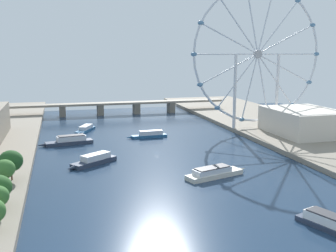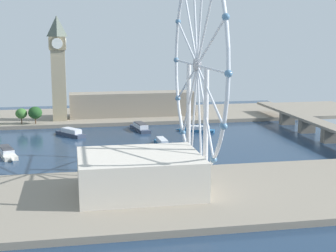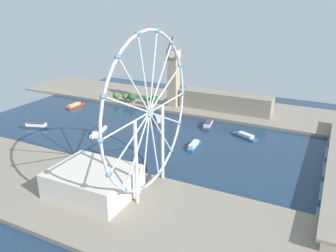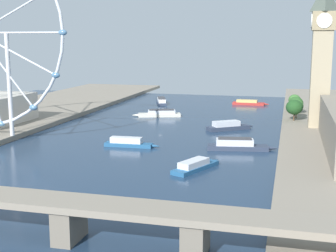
{
  "view_description": "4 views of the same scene",
  "coord_description": "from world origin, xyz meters",
  "px_view_note": "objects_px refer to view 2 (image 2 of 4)",
  "views": [
    {
      "loc": [
        -57.28,
        -237.59,
        61.99
      ],
      "look_at": [
        3.3,
        -14.88,
        19.23
      ],
      "focal_mm": 43.19,
      "sensor_mm": 36.0,
      "label": 1
    },
    {
      "loc": [
        340.04,
        -15.08,
        76.28
      ],
      "look_at": [
        -24.34,
        54.46,
        7.84
      ],
      "focal_mm": 54.56,
      "sensor_mm": 36.0,
      "label": 2
    },
    {
      "loc": [
        272.6,
        151.33,
        129.29
      ],
      "look_at": [
        0.9,
        15.3,
        14.48
      ],
      "focal_mm": 36.42,
      "sensor_mm": 36.0,
      "label": 3
    },
    {
      "loc": [
        -76.88,
        276.74,
        56.03
      ],
      "look_at": [
        -18.91,
        53.78,
        13.92
      ],
      "focal_mm": 50.41,
      "sensor_mm": 36.0,
      "label": 4
    }
  ],
  "objects_px": {
    "ferris_wheel": "(197,67)",
    "riverside_hall": "(140,173)",
    "clock_tower": "(58,66)",
    "tour_boat_3": "(197,129)",
    "tour_boat_4": "(70,133)",
    "parliament_block": "(133,104)",
    "tour_boat_5": "(162,142)",
    "tour_boat_2": "(140,127)",
    "tour_boat_1": "(6,152)",
    "river_bridge": "(318,125)"
  },
  "relations": [
    {
      "from": "tour_boat_2",
      "to": "parliament_block",
      "type": "bearing_deg",
      "value": -10.62
    },
    {
      "from": "tour_boat_3",
      "to": "parliament_block",
      "type": "bearing_deg",
      "value": -33.89
    },
    {
      "from": "clock_tower",
      "to": "ferris_wheel",
      "type": "xyz_separation_m",
      "value": [
        185.94,
        72.15,
        10.89
      ]
    },
    {
      "from": "ferris_wheel",
      "to": "river_bridge",
      "type": "xyz_separation_m",
      "value": [
        -91.48,
        114.7,
        -50.04
      ]
    },
    {
      "from": "river_bridge",
      "to": "clock_tower",
      "type": "bearing_deg",
      "value": -116.82
    },
    {
      "from": "parliament_block",
      "to": "tour_boat_1",
      "type": "bearing_deg",
      "value": -37.77
    },
    {
      "from": "riverside_hall",
      "to": "tour_boat_4",
      "type": "distance_m",
      "value": 157.0
    },
    {
      "from": "ferris_wheel",
      "to": "tour_boat_1",
      "type": "height_order",
      "value": "ferris_wheel"
    },
    {
      "from": "clock_tower",
      "to": "tour_boat_2",
      "type": "height_order",
      "value": "clock_tower"
    },
    {
      "from": "ferris_wheel",
      "to": "riverside_hall",
      "type": "height_order",
      "value": "ferris_wheel"
    },
    {
      "from": "tour_boat_2",
      "to": "tour_boat_5",
      "type": "bearing_deg",
      "value": 177.57
    },
    {
      "from": "parliament_block",
      "to": "tour_boat_3",
      "type": "bearing_deg",
      "value": 32.01
    },
    {
      "from": "tour_boat_2",
      "to": "tour_boat_3",
      "type": "distance_m",
      "value": 45.09
    },
    {
      "from": "ferris_wheel",
      "to": "tour_boat_3",
      "type": "bearing_deg",
      "value": 165.7
    },
    {
      "from": "ferris_wheel",
      "to": "tour_boat_5",
      "type": "height_order",
      "value": "ferris_wheel"
    },
    {
      "from": "tour_boat_2",
      "to": "tour_boat_4",
      "type": "relative_size",
      "value": 1.27
    },
    {
      "from": "clock_tower",
      "to": "parliament_block",
      "type": "height_order",
      "value": "clock_tower"
    },
    {
      "from": "riverside_hall",
      "to": "tour_boat_4",
      "type": "bearing_deg",
      "value": -168.45
    },
    {
      "from": "tour_boat_3",
      "to": "tour_boat_1",
      "type": "bearing_deg",
      "value": 45.84
    },
    {
      "from": "parliament_block",
      "to": "tour_boat_4",
      "type": "distance_m",
      "value": 86.2
    },
    {
      "from": "clock_tower",
      "to": "tour_boat_4",
      "type": "bearing_deg",
      "value": 8.62
    },
    {
      "from": "tour_boat_4",
      "to": "tour_boat_2",
      "type": "bearing_deg",
      "value": -113.48
    },
    {
      "from": "parliament_block",
      "to": "tour_boat_4",
      "type": "relative_size",
      "value": 3.77
    },
    {
      "from": "parliament_block",
      "to": "river_bridge",
      "type": "distance_m",
      "value": 162.75
    },
    {
      "from": "clock_tower",
      "to": "parliament_block",
      "type": "xyz_separation_m",
      "value": [
        -11.12,
        63.08,
        -34.69
      ]
    },
    {
      "from": "ferris_wheel",
      "to": "river_bridge",
      "type": "bearing_deg",
      "value": 128.57
    },
    {
      "from": "clock_tower",
      "to": "ferris_wheel",
      "type": "distance_m",
      "value": 199.74
    },
    {
      "from": "tour_boat_5",
      "to": "parliament_block",
      "type": "bearing_deg",
      "value": 1.13
    },
    {
      "from": "clock_tower",
      "to": "tour_boat_2",
      "type": "distance_m",
      "value": 88.17
    },
    {
      "from": "ferris_wheel",
      "to": "tour_boat_2",
      "type": "distance_m",
      "value": 154.3
    },
    {
      "from": "parliament_block",
      "to": "tour_boat_2",
      "type": "relative_size",
      "value": 2.98
    },
    {
      "from": "ferris_wheel",
      "to": "tour_boat_5",
      "type": "distance_m",
      "value": 103.27
    },
    {
      "from": "parliament_block",
      "to": "tour_boat_3",
      "type": "xyz_separation_m",
      "value": [
        67.37,
        42.12,
        -11.61
      ]
    },
    {
      "from": "ferris_wheel",
      "to": "riverside_hall",
      "type": "distance_m",
      "value": 61.35
    },
    {
      "from": "tour_boat_1",
      "to": "tour_boat_4",
      "type": "bearing_deg",
      "value": 127.63
    },
    {
      "from": "parliament_block",
      "to": "ferris_wheel",
      "type": "bearing_deg",
      "value": 2.64
    },
    {
      "from": "riverside_hall",
      "to": "river_bridge",
      "type": "xyz_separation_m",
      "value": [
        -113.53,
        147.21,
        -2.91
      ]
    },
    {
      "from": "riverside_hall",
      "to": "tour_boat_4",
      "type": "relative_size",
      "value": 1.92
    },
    {
      "from": "clock_tower",
      "to": "riverside_hall",
      "type": "xyz_separation_m",
      "value": [
        207.99,
        39.64,
        -36.25
      ]
    },
    {
      "from": "tour_boat_2",
      "to": "tour_boat_4",
      "type": "distance_m",
      "value": 55.2
    },
    {
      "from": "parliament_block",
      "to": "tour_boat_5",
      "type": "distance_m",
      "value": 111.69
    },
    {
      "from": "parliament_block",
      "to": "tour_boat_2",
      "type": "distance_m",
      "value": 54.94
    },
    {
      "from": "parliament_block",
      "to": "tour_boat_5",
      "type": "xyz_separation_m",
      "value": [
        110.93,
        6.38,
        -11.35
      ]
    },
    {
      "from": "tour_boat_2",
      "to": "riverside_hall",
      "type": "bearing_deg",
      "value": 162.55
    },
    {
      "from": "ferris_wheel",
      "to": "riverside_hall",
      "type": "relative_size",
      "value": 1.95
    },
    {
      "from": "ferris_wheel",
      "to": "tour_boat_5",
      "type": "bearing_deg",
      "value": -178.21
    },
    {
      "from": "parliament_block",
      "to": "clock_tower",
      "type": "bearing_deg",
      "value": -80.0
    },
    {
      "from": "tour_boat_1",
      "to": "tour_boat_2",
      "type": "distance_m",
      "value": 115.54
    },
    {
      "from": "riverside_hall",
      "to": "tour_boat_3",
      "type": "bearing_deg",
      "value": 156.64
    },
    {
      "from": "ferris_wheel",
      "to": "riverside_hall",
      "type": "bearing_deg",
      "value": -55.85
    }
  ]
}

